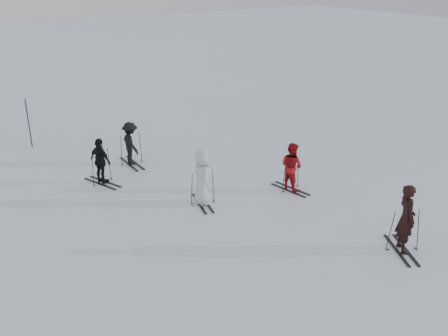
% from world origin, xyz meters
% --- Properties ---
extents(ground, '(120.00, 120.00, 0.00)m').
position_xyz_m(ground, '(0.00, 0.00, 0.00)').
color(ground, silver).
rests_on(ground, ground).
extents(skier_near_dark, '(0.74, 0.83, 1.90)m').
position_xyz_m(skier_near_dark, '(2.06, -4.53, 0.95)').
color(skier_near_dark, black).
rests_on(skier_near_dark, ground).
extents(skier_red, '(0.74, 0.89, 1.66)m').
position_xyz_m(skier_red, '(2.16, 0.13, 0.83)').
color(skier_red, maroon).
rests_on(skier_red, ground).
extents(skier_grey, '(0.79, 1.00, 1.80)m').
position_xyz_m(skier_grey, '(-0.90, 0.89, 0.90)').
color(skier_grey, silver).
rests_on(skier_grey, ground).
extents(skier_uphill_left, '(0.69, 1.03, 1.63)m').
position_xyz_m(skier_uphill_left, '(-2.98, 4.25, 0.81)').
color(skier_uphill_left, black).
rests_on(skier_uphill_left, ground).
extents(skier_uphill_far, '(0.64, 1.08, 1.64)m').
position_xyz_m(skier_uphill_far, '(-1.35, 5.36, 0.82)').
color(skier_uphill_far, black).
rests_on(skier_uphill_far, ground).
extents(skis_near_dark, '(1.92, 1.61, 1.24)m').
position_xyz_m(skis_near_dark, '(2.06, -4.53, 0.62)').
color(skis_near_dark, black).
rests_on(skis_near_dark, ground).
extents(skis_red, '(1.69, 1.06, 1.15)m').
position_xyz_m(skis_red, '(2.16, 0.13, 0.58)').
color(skis_red, black).
rests_on(skis_red, ground).
extents(skis_grey, '(1.75, 1.23, 1.16)m').
position_xyz_m(skis_grey, '(-0.90, 0.89, 0.58)').
color(skis_grey, black).
rests_on(skis_grey, ground).
extents(skis_uphill_left, '(1.87, 1.39, 1.22)m').
position_xyz_m(skis_uphill_left, '(-2.98, 4.25, 0.61)').
color(skis_uphill_left, black).
rests_on(skis_uphill_left, ground).
extents(skis_uphill_far, '(1.78, 0.98, 1.28)m').
position_xyz_m(skis_uphill_far, '(-1.35, 5.36, 0.64)').
color(skis_uphill_far, black).
rests_on(skis_uphill_far, ground).
extents(piste_marker, '(0.05, 0.05, 2.06)m').
position_xyz_m(piste_marker, '(-4.06, 9.52, 1.03)').
color(piste_marker, black).
rests_on(piste_marker, ground).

